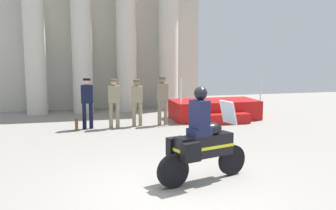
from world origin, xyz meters
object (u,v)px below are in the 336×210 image
object	(u,v)px
officer_in_row_1	(114,99)
motorcycle_with_rider	(201,142)
officer_in_row_2	(137,99)
reviewing_stand	(215,110)
officer_in_row_3	(163,97)
briefcase_on_ground	(77,125)
officer_in_row_0	(87,99)

from	to	relation	value
officer_in_row_1	motorcycle_with_rider	xyz separation A→B (m)	(1.08, -5.72, -0.18)
officer_in_row_1	officer_in_row_2	bearing A→B (deg)	-162.25
reviewing_stand	officer_in_row_3	xyz separation A→B (m)	(-2.19, -0.63, 0.64)
reviewing_stand	motorcycle_with_rider	xyz separation A→B (m)	(-2.80, -6.48, 0.45)
reviewing_stand	officer_in_row_3	bearing A→B (deg)	-163.87
motorcycle_with_rider	briefcase_on_ground	distance (m)	6.13
reviewing_stand	officer_in_row_3	world-z (taller)	officer_in_row_3
officer_in_row_1	briefcase_on_ground	world-z (taller)	officer_in_row_1
reviewing_stand	officer_in_row_3	distance (m)	2.37
officer_in_row_3	officer_in_row_2	bearing A→B (deg)	4.07
officer_in_row_3	motorcycle_with_rider	world-z (taller)	motorcycle_with_rider
reviewing_stand	officer_in_row_2	bearing A→B (deg)	-169.00
reviewing_stand	briefcase_on_ground	bearing A→B (deg)	-170.76
officer_in_row_2	motorcycle_with_rider	world-z (taller)	motorcycle_with_rider
motorcycle_with_rider	briefcase_on_ground	size ratio (longest dim) A/B	5.64
motorcycle_with_rider	officer_in_row_0	bearing A→B (deg)	91.33
officer_in_row_0	officer_in_row_3	world-z (taller)	officer_in_row_3
officer_in_row_1	officer_in_row_2	size ratio (longest dim) A/B	1.03
motorcycle_with_rider	briefcase_on_ground	bearing A→B (deg)	95.18
officer_in_row_1	officer_in_row_3	distance (m)	1.69
officer_in_row_1	officer_in_row_2	xyz separation A→B (m)	(0.80, 0.16, -0.03)
briefcase_on_ground	reviewing_stand	bearing A→B (deg)	9.24
motorcycle_with_rider	briefcase_on_ground	xyz separation A→B (m)	(-2.32, 5.64, -0.61)
motorcycle_with_rider	officer_in_row_1	bearing A→B (deg)	83.54
officer_in_row_0	officer_in_row_1	xyz separation A→B (m)	(0.87, -0.11, -0.02)
officer_in_row_2	motorcycle_with_rider	distance (m)	5.89
officer_in_row_1	officer_in_row_0	bearing A→B (deg)	-0.66
officer_in_row_1	officer_in_row_3	size ratio (longest dim) A/B	0.98
officer_in_row_0	briefcase_on_ground	distance (m)	0.91
officer_in_row_1	motorcycle_with_rider	size ratio (longest dim) A/B	0.81
officer_in_row_2	officer_in_row_1	bearing A→B (deg)	17.75
officer_in_row_0	officer_in_row_2	world-z (taller)	officer_in_row_0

